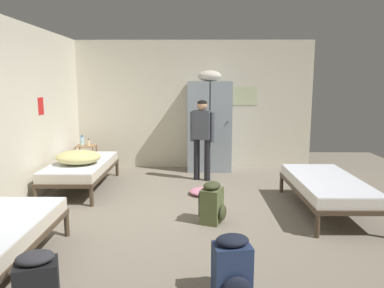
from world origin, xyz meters
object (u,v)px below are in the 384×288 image
(water_bottle, at_px, (82,141))
(lotion_bottle, at_px, (89,143))
(bedding_heap, at_px, (78,157))
(bed_left_rear, at_px, (81,167))
(locker_bank, at_px, (209,124))
(person_traveler, at_px, (202,132))
(bed_right, at_px, (327,186))
(shelf_unit, at_px, (86,156))
(backpack_black, at_px, (37,287))
(backpack_olive, at_px, (213,203))
(clothes_pile_pink, at_px, (205,191))
(backpack_navy, at_px, (232,267))

(water_bottle, distance_m, lotion_bottle, 0.16)
(bedding_heap, distance_m, lotion_bottle, 1.35)
(bed_left_rear, xyz_separation_m, bedding_heap, (0.03, -0.21, 0.22))
(water_bottle, bearing_deg, lotion_bottle, -21.80)
(locker_bank, bearing_deg, water_bottle, -174.83)
(locker_bank, xyz_separation_m, person_traveler, (-0.17, -0.80, -0.06))
(water_bottle, bearing_deg, bed_right, -28.70)
(shelf_unit, xyz_separation_m, person_traveler, (2.35, -0.55, 0.57))
(bed_left_rear, bearing_deg, shelf_unit, 102.18)
(lotion_bottle, height_order, backpack_black, lotion_bottle)
(shelf_unit, xyz_separation_m, backpack_olive, (2.45, -2.70, -0.09))
(shelf_unit, distance_m, bed_left_rear, 1.19)
(bed_left_rear, distance_m, person_traveler, 2.25)
(bed_left_rear, distance_m, backpack_black, 3.65)
(bed_right, bearing_deg, backpack_black, -141.53)
(water_bottle, relative_size, backpack_olive, 0.37)
(locker_bank, distance_m, bed_right, 3.03)
(person_traveler, distance_m, backpack_black, 4.44)
(backpack_olive, xyz_separation_m, clothes_pile_pink, (-0.07, 1.22, -0.21))
(shelf_unit, bearing_deg, water_bottle, 165.96)
(backpack_navy, relative_size, clothes_pile_pink, 1.08)
(locker_bank, relative_size, backpack_black, 3.76)
(person_traveler, xyz_separation_m, water_bottle, (-2.43, 0.57, -0.25))
(shelf_unit, height_order, backpack_navy, shelf_unit)
(shelf_unit, relative_size, bed_left_rear, 0.30)
(water_bottle, relative_size, backpack_navy, 0.37)
(backpack_olive, bearing_deg, shelf_unit, 132.16)
(shelf_unit, distance_m, bedding_heap, 1.42)
(bedding_heap, xyz_separation_m, backpack_black, (0.71, -3.36, -0.34))
(shelf_unit, height_order, water_bottle, water_bottle)
(bed_right, xyz_separation_m, lotion_bottle, (-4.02, 2.22, 0.25))
(bedding_heap, bearing_deg, backpack_olive, -31.54)
(locker_bank, distance_m, person_traveler, 0.82)
(bedding_heap, xyz_separation_m, clothes_pile_pink, (2.11, -0.11, -0.55))
(lotion_bottle, bearing_deg, clothes_pile_pink, -31.90)
(water_bottle, bearing_deg, backpack_black, -77.34)
(bed_left_rear, bearing_deg, backpack_black, -78.34)
(water_bottle, bearing_deg, shelf_unit, -14.04)
(locker_bank, relative_size, clothes_pile_pink, 4.07)
(shelf_unit, height_order, backpack_olive, shelf_unit)
(bedding_heap, bearing_deg, backpack_black, -78.04)
(person_traveler, distance_m, backpack_olive, 2.25)
(bedding_heap, distance_m, clothes_pile_pink, 2.18)
(bed_left_rear, relative_size, backpack_black, 3.45)
(backpack_black, xyz_separation_m, backpack_navy, (1.55, 0.33, 0.00))
(bed_left_rear, bearing_deg, water_bottle, 105.65)
(water_bottle, height_order, clothes_pile_pink, water_bottle)
(water_bottle, relative_size, backpack_black, 0.37)
(water_bottle, bearing_deg, person_traveler, -13.20)
(bed_left_rear, distance_m, clothes_pile_pink, 2.18)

